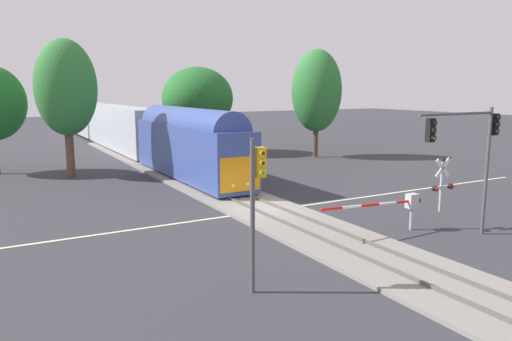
# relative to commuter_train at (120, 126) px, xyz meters

# --- Properties ---
(ground_plane) EXTENTS (220.00, 220.00, 0.00)m
(ground_plane) POSITION_rel_commuter_train_xyz_m (-0.00, -32.28, -2.73)
(ground_plane) COLOR #333338
(road_centre_stripe) EXTENTS (44.00, 0.20, 0.01)m
(road_centre_stripe) POSITION_rel_commuter_train_xyz_m (-0.00, -32.28, -2.72)
(road_centre_stripe) COLOR beige
(road_centre_stripe) RESTS_ON ground
(railway_track) EXTENTS (4.40, 80.00, 0.32)m
(railway_track) POSITION_rel_commuter_train_xyz_m (-0.00, -32.28, -2.63)
(railway_track) COLOR gray
(railway_track) RESTS_ON ground
(commuter_train) EXTENTS (3.04, 62.69, 5.16)m
(commuter_train) POSITION_rel_commuter_train_xyz_m (0.00, 0.00, 0.00)
(commuter_train) COLOR #384C93
(commuter_train) RESTS_ON railway_track
(crossing_gate_near) EXTENTS (6.04, 0.40, 1.80)m
(crossing_gate_near) POSITION_rel_commuter_train_xyz_m (3.76, -38.96, -1.31)
(crossing_gate_near) COLOR #B7B7BC
(crossing_gate_near) RESTS_ON ground
(crossing_signal_mast) EXTENTS (1.36, 0.44, 3.63)m
(crossing_signal_mast) POSITION_rel_commuter_train_xyz_m (5.78, -39.57, -0.50)
(crossing_signal_mast) COLOR #B2B2B7
(crossing_signal_mast) RESTS_ON ground
(traffic_signal_near_left) EXTENTS (0.53, 0.38, 5.25)m
(traffic_signal_near_left) POSITION_rel_commuter_train_xyz_m (-5.79, -41.71, 0.79)
(traffic_signal_near_left) COLOR #4C4C51
(traffic_signal_near_left) RESTS_ON ground
(traffic_signal_near_right) EXTENTS (5.09, 0.38, 6.02)m
(traffic_signal_near_right) POSITION_rel_commuter_train_xyz_m (5.56, -41.17, 1.83)
(traffic_signal_near_right) COLOR #4C4C51
(traffic_signal_near_right) RESTS_ON ground
(elm_centre_background) EXTENTS (7.49, 7.49, 9.15)m
(elm_centre_background) POSITION_rel_commuter_train_xyz_m (6.49, -7.24, 3.13)
(elm_centre_background) COLOR brown
(elm_centre_background) RESTS_ON ground
(maple_right_background) EXTENTS (4.98, 4.98, 10.73)m
(maple_right_background) POSITION_rel_commuter_train_xyz_m (15.75, -15.67, 3.92)
(maple_right_background) COLOR #4C3828
(maple_right_background) RESTS_ON ground
(oak_behind_train) EXTENTS (4.64, 4.64, 10.63)m
(oak_behind_train) POSITION_rel_commuter_train_xyz_m (-7.73, -15.44, 4.17)
(oak_behind_train) COLOR brown
(oak_behind_train) RESTS_ON ground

